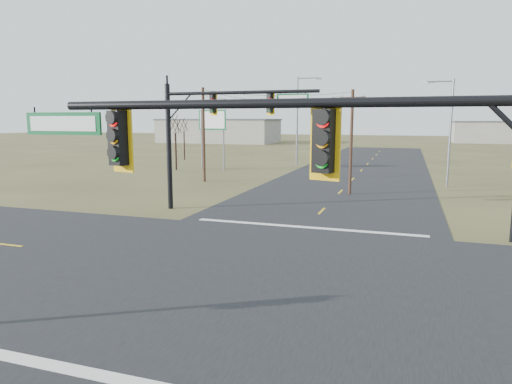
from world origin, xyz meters
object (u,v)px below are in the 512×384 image
at_px(streetlight_c, 299,116).
at_px(utility_pole_far, 204,133).
at_px(bare_tree_a, 175,124).
at_px(streetlight_b, 449,116).
at_px(bare_tree_b, 184,125).
at_px(utility_pole_near, 351,140).
at_px(mast_arm_near, 326,170).
at_px(mast_arm_far, 211,120).
at_px(highway_sign, 212,128).
at_px(streetlight_a, 448,127).

bearing_deg(streetlight_c, utility_pole_far, -101.70).
bearing_deg(bare_tree_a, streetlight_b, 35.73).
relative_size(utility_pole_far, bare_tree_b, 1.36).
relative_size(utility_pole_near, bare_tree_a, 1.20).
relative_size(mast_arm_near, streetlight_b, 0.96).
height_order(mast_arm_far, highway_sign, mast_arm_far).
bearing_deg(utility_pole_near, bare_tree_a, 151.65).
height_order(streetlight_b, streetlight_c, streetlight_b).
relative_size(streetlight_a, streetlight_b, 0.82).
xyz_separation_m(utility_pole_far, bare_tree_a, (-7.06, 7.79, 0.70)).
bearing_deg(bare_tree_b, highway_sign, -49.39).
distance_m(streetlight_a, streetlight_c, 21.31).
relative_size(streetlight_b, bare_tree_a, 1.68).
bearing_deg(utility_pole_near, streetlight_b, 74.55).
distance_m(mast_arm_near, bare_tree_a, 44.14).
height_order(highway_sign, streetlight_b, streetlight_b).
xyz_separation_m(highway_sign, bare_tree_b, (-8.95, 10.44, 0.25)).
bearing_deg(bare_tree_a, mast_arm_far, -56.56).
bearing_deg(mast_arm_far, streetlight_c, 118.21).
bearing_deg(mast_arm_near, streetlight_b, 99.10).
distance_m(mast_arm_far, utility_pole_far, 13.88).
bearing_deg(utility_pole_far, streetlight_c, 75.58).
bearing_deg(mast_arm_far, utility_pole_far, 141.80).
bearing_deg(streetlight_a, utility_pole_near, -115.78).
bearing_deg(streetlight_c, streetlight_a, -39.11).
relative_size(utility_pole_near, streetlight_c, 0.72).
bearing_deg(mast_arm_near, bare_tree_b, 134.85).
distance_m(streetlight_c, bare_tree_a, 15.28).
bearing_deg(utility_pole_far, mast_arm_far, -63.18).
bearing_deg(mast_arm_near, bare_tree_a, 136.76).
bearing_deg(mast_arm_near, highway_sign, 131.47).
bearing_deg(utility_pole_near, utility_pole_far, 166.40).
bearing_deg(mast_arm_far, streetlight_b, 93.74).
distance_m(streetlight_a, streetlight_b, 25.49).
distance_m(mast_arm_far, highway_sign, 23.93).
bearing_deg(utility_pole_near, highway_sign, 142.68).
relative_size(mast_arm_near, mast_arm_far, 1.09).
height_order(mast_arm_near, highway_sign, highway_sign).
bearing_deg(bare_tree_b, streetlight_c, -7.76).
bearing_deg(mast_arm_near, mast_arm_far, 134.64).
relative_size(mast_arm_near, bare_tree_a, 1.61).
bearing_deg(utility_pole_far, streetlight_b, 52.37).
height_order(streetlight_a, bare_tree_b, streetlight_a).
distance_m(highway_sign, bare_tree_b, 13.76).
relative_size(utility_pole_near, bare_tree_b, 1.26).
relative_size(utility_pole_far, streetlight_c, 0.78).
distance_m(mast_arm_far, streetlight_c, 30.09).
height_order(highway_sign, streetlight_a, streetlight_a).
distance_m(highway_sign, streetlight_c, 11.45).
relative_size(utility_pole_near, streetlight_a, 0.87).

